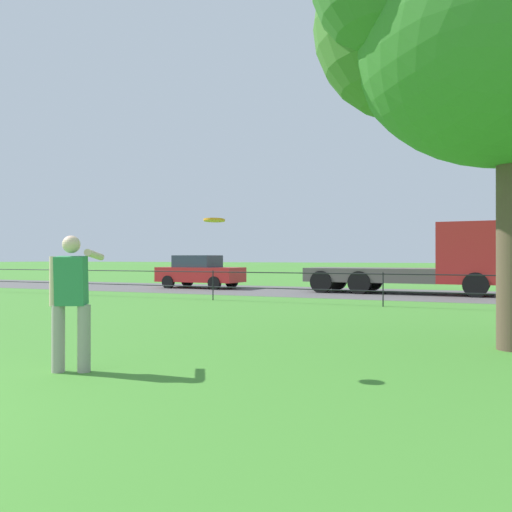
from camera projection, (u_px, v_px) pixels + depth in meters
street_strip at (340, 292)px, 21.66m from camera, size 80.00×6.70×0.01m
park_fence at (292, 282)px, 16.58m from camera, size 39.69×0.04×1.00m
tree_large_lawn at (482, 27)px, 8.47m from camera, size 5.68×5.20×7.12m
person_thrower at (72, 298)px, 6.60m from camera, size 0.47×0.86×1.70m
frisbee at (214, 220)px, 6.61m from camera, size 0.34×0.34×0.04m
car_red_left at (200, 272)px, 24.76m from camera, size 4.04×1.88×1.54m
flatbed_truck_far_right at (428, 263)px, 20.67m from camera, size 7.33×2.52×2.75m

